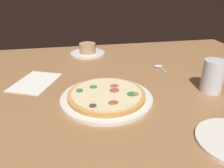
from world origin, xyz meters
TOP-DOWN VIEW (x-y plane):
  - dining_table at (0.00, 0.00)cm, footprint 150.00×110.00cm
  - pizza_main at (-5.42, -9.82)cm, footprint 29.61×29.61cm
  - ramekin_on_saucer at (-7.06, 38.97)cm, footprint 17.64×17.64cm
  - water_glass at (30.81, -10.62)cm, footprint 7.15×7.15cm
  - paper_menu at (-29.54, 8.04)cm, footprint 19.70×22.70cm
  - spoon at (21.85, 13.71)cm, footprint 4.16×9.30cm

SIDE VIEW (x-z plane):
  - dining_table at x=0.00cm, z-range 0.00..4.00cm
  - paper_menu at x=-29.54cm, z-range 4.00..4.30cm
  - spoon at x=21.85cm, z-range 3.96..4.96cm
  - pizza_main at x=-5.42cm, z-range 3.49..6.88cm
  - ramekin_on_saucer at x=-7.06cm, z-range 3.19..8.85cm
  - water_glass at x=30.81cm, z-range 3.43..14.64cm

